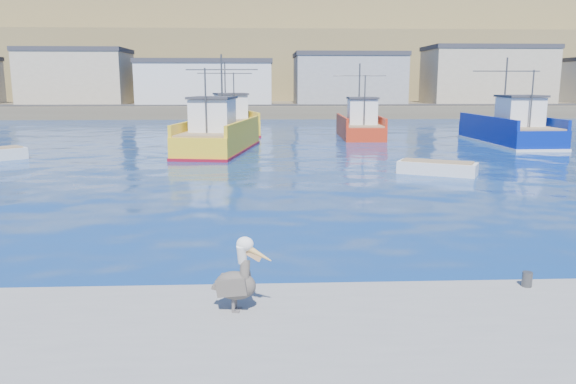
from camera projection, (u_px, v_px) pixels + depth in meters
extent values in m
plane|color=navy|center=(350.00, 260.00, 14.47)|extent=(260.00, 260.00, 0.00)
cylinder|color=#4C4C4C|center=(527.00, 279.00, 11.15)|extent=(0.20, 0.20, 0.30)
cube|color=brown|center=(277.00, 108.00, 84.92)|extent=(160.00, 30.00, 1.60)
cube|color=olive|center=(273.00, 75.00, 109.42)|extent=(180.00, 40.00, 14.00)
cube|color=olive|center=(272.00, 54.00, 128.08)|extent=(200.00, 40.00, 24.00)
cube|color=#2D2D2D|center=(279.00, 105.00, 73.97)|extent=(150.00, 5.00, 0.10)
cube|color=tan|center=(77.00, 79.00, 77.95)|extent=(14.00, 9.00, 7.00)
cube|color=#333338|center=(75.00, 50.00, 77.22)|extent=(14.28, 9.18, 0.60)
cube|color=silver|center=(207.00, 84.00, 78.89)|extent=(18.00, 11.00, 5.50)
cube|color=#333338|center=(206.00, 62.00, 78.31)|extent=(18.36, 11.22, 0.60)
cube|color=gray|center=(348.00, 80.00, 79.69)|extent=(15.00, 10.00, 6.50)
cube|color=#333338|center=(349.00, 55.00, 79.01)|extent=(15.30, 10.20, 0.60)
cube|color=tan|center=(486.00, 77.00, 80.49)|extent=(17.00, 9.00, 7.50)
cube|color=#333338|center=(488.00, 48.00, 79.72)|extent=(17.34, 9.18, 0.60)
cube|color=yellow|center=(219.00, 141.00, 37.48)|extent=(5.23, 11.02, 1.38)
cube|color=yellow|center=(243.00, 125.00, 37.08)|extent=(1.93, 10.27, 0.70)
cube|color=yellow|center=(195.00, 125.00, 37.47)|extent=(1.93, 10.27, 0.70)
cube|color=maroon|center=(220.00, 150.00, 37.60)|extent=(5.34, 11.24, 0.25)
cube|color=#8C7251|center=(219.00, 130.00, 37.33)|extent=(4.88, 10.56, 0.10)
cube|color=white|center=(213.00, 115.00, 35.59)|extent=(2.87, 3.02, 2.00)
cube|color=#333338|center=(212.00, 98.00, 35.38)|extent=(3.10, 3.36, 0.15)
cylinder|color=#4C4C4C|center=(222.00, 92.00, 37.90)|extent=(0.14, 0.14, 5.00)
cylinder|color=#4C4C4C|center=(206.00, 102.00, 33.87)|extent=(0.12, 0.12, 4.00)
cylinder|color=#4C4C4C|center=(221.00, 70.00, 37.61)|extent=(4.88, 0.90, 0.08)
cube|color=yellow|center=(228.00, 126.00, 51.09)|extent=(5.97, 11.00, 1.36)
cube|color=yellow|center=(246.00, 114.00, 51.36)|extent=(2.63, 10.00, 0.70)
cube|color=yellow|center=(209.00, 114.00, 50.43)|extent=(2.63, 10.00, 0.70)
cube|color=maroon|center=(228.00, 132.00, 51.21)|extent=(6.09, 11.22, 0.25)
cube|color=#8C7251|center=(228.00, 118.00, 50.95)|extent=(5.59, 10.53, 0.10)
cube|color=white|center=(231.00, 107.00, 49.27)|extent=(3.07, 3.13, 2.00)
cube|color=#333338|center=(230.00, 94.00, 49.06)|extent=(3.32, 3.48, 0.15)
cylinder|color=#4C4C4C|center=(225.00, 90.00, 51.47)|extent=(0.14, 0.14, 5.00)
cylinder|color=#4C4C4C|center=(234.00, 97.00, 47.62)|extent=(0.12, 0.12, 4.00)
cylinder|color=#4C4C4C|center=(225.00, 73.00, 51.18)|extent=(4.93, 1.27, 0.08)
cube|color=navy|center=(508.00, 134.00, 42.15)|extent=(3.87, 10.62, 1.37)
cube|color=navy|center=(532.00, 121.00, 42.06)|extent=(0.39, 10.35, 0.70)
cube|color=navy|center=(487.00, 121.00, 41.84)|extent=(0.39, 10.35, 0.70)
cube|color=silver|center=(508.00, 143.00, 42.27)|extent=(3.95, 10.84, 0.25)
cube|color=#8C7251|center=(509.00, 125.00, 42.01)|extent=(3.57, 10.20, 0.10)
cube|color=white|center=(520.00, 112.00, 40.26)|extent=(2.63, 2.68, 2.00)
cube|color=#333338|center=(521.00, 96.00, 40.05)|extent=(2.82, 3.00, 0.15)
cylinder|color=#4C4C4C|center=(505.00, 91.00, 42.58)|extent=(0.12, 0.12, 5.00)
cylinder|color=#4C4C4C|center=(532.00, 100.00, 38.53)|extent=(0.10, 0.10, 4.00)
cylinder|color=#4C4C4C|center=(507.00, 71.00, 42.29)|extent=(5.18, 0.17, 0.08)
cube|color=red|center=(360.00, 131.00, 47.09)|extent=(3.50, 8.58, 1.10)
cube|color=red|center=(378.00, 120.00, 46.93)|extent=(0.52, 8.29, 0.70)
cube|color=red|center=(342.00, 120.00, 46.91)|extent=(0.52, 8.29, 0.70)
cube|color=#8C7251|center=(360.00, 124.00, 46.98)|extent=(3.24, 8.23, 0.10)
cube|color=white|center=(362.00, 112.00, 45.53)|extent=(2.30, 2.20, 2.00)
cube|color=#333338|center=(363.00, 98.00, 45.32)|extent=(2.47, 2.46, 0.15)
cylinder|color=#4C4C4C|center=(359.00, 94.00, 47.34)|extent=(0.12, 0.12, 5.00)
cylinder|color=#4C4C4C|center=(365.00, 101.00, 44.11)|extent=(0.10, 0.10, 4.00)
cylinder|color=#4C4C4C|center=(360.00, 76.00, 47.05)|extent=(4.44, 0.26, 0.08)
cube|color=silver|center=(437.00, 170.00, 28.00)|extent=(3.98, 2.94, 0.76)
cube|color=#8C7251|center=(437.00, 161.00, 27.92)|extent=(3.51, 2.51, 0.08)
cylinder|color=#595451|center=(233.00, 305.00, 9.91)|extent=(0.07, 0.07, 0.26)
cube|color=#595451|center=(236.00, 312.00, 9.92)|extent=(0.15, 0.13, 0.01)
cylinder|color=#595451|center=(236.00, 302.00, 10.07)|extent=(0.07, 0.07, 0.26)
cube|color=#595451|center=(238.00, 308.00, 10.08)|extent=(0.15, 0.13, 0.01)
ellipsoid|color=#38332D|center=(235.00, 285.00, 9.92)|extent=(0.82, 0.59, 0.51)
cube|color=#38332D|center=(231.00, 288.00, 9.72)|extent=(0.57, 0.17, 0.38)
cube|color=#38332D|center=(237.00, 280.00, 10.11)|extent=(0.57, 0.17, 0.38)
cube|color=#38332D|center=(218.00, 287.00, 9.98)|extent=(0.22, 0.18, 0.11)
cylinder|color=#38332D|center=(245.00, 271.00, 9.84)|extent=(0.23, 0.30, 0.41)
cylinder|color=white|center=(242.00, 254.00, 9.79)|extent=(0.21, 0.29, 0.38)
ellipsoid|color=white|center=(245.00, 244.00, 9.74)|extent=(0.34, 0.29, 0.26)
cone|color=gold|center=(258.00, 254.00, 9.74)|extent=(0.53, 0.23, 0.35)
cube|color=tan|center=(253.00, 255.00, 9.76)|extent=(0.31, 0.11, 0.22)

